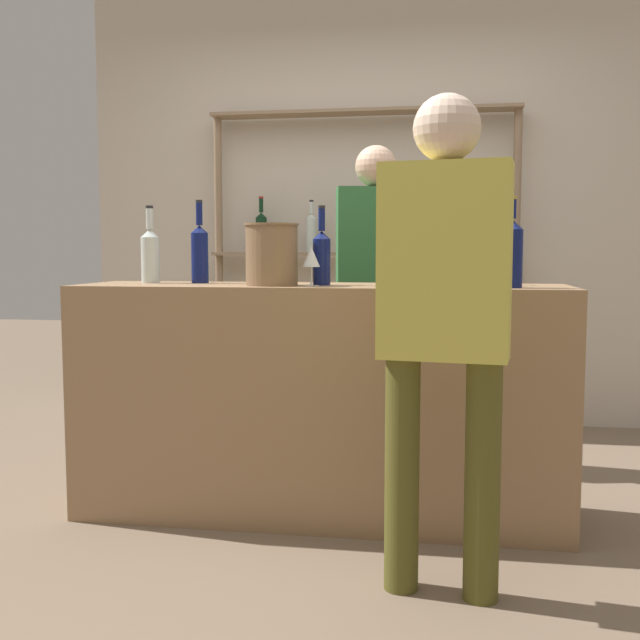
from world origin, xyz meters
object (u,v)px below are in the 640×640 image
at_px(counter_bottle_1, 392,253).
at_px(counter_bottle_3, 322,256).
at_px(counter_bottle_4, 511,251).
at_px(server_behind_counter, 375,274).
at_px(cork_jar, 466,267).
at_px(counter_bottle_2, 453,251).
at_px(ice_bucket, 272,254).
at_px(customer_right, 444,305).
at_px(wine_glass, 311,258).
at_px(counter_bottle_5, 150,254).
at_px(counter_bottle_0, 200,252).

relative_size(counter_bottle_1, counter_bottle_3, 1.10).
xyz_separation_m(counter_bottle_4, server_behind_counter, (-0.59, 1.03, -0.12)).
height_order(counter_bottle_1, cork_jar, counter_bottle_1).
relative_size(counter_bottle_2, cork_jar, 2.44).
relative_size(counter_bottle_1, ice_bucket, 1.42).
bearing_deg(customer_right, wine_glass, 50.65).
xyz_separation_m(counter_bottle_4, wine_glass, (-0.76, 0.02, -0.03)).
distance_m(counter_bottle_2, counter_bottle_3, 0.55).
xyz_separation_m(counter_bottle_4, ice_bucket, (-0.92, 0.05, -0.01)).
xyz_separation_m(counter_bottle_2, server_behind_counter, (-0.39, 0.77, -0.12)).
distance_m(counter_bottle_4, ice_bucket, 0.92).
bearing_deg(counter_bottle_2, cork_jar, -67.87).
distance_m(counter_bottle_1, server_behind_counter, 0.86).
distance_m(counter_bottle_3, customer_right, 0.82).
xyz_separation_m(counter_bottle_1, wine_glass, (-0.30, -0.17, -0.02)).
bearing_deg(counter_bottle_2, server_behind_counter, 116.81).
xyz_separation_m(counter_bottle_2, counter_bottle_3, (-0.53, -0.15, -0.02)).
bearing_deg(ice_bucket, counter_bottle_3, 18.24).
bearing_deg(ice_bucket, cork_jar, 6.94).
xyz_separation_m(counter_bottle_2, wine_glass, (-0.55, -0.24, -0.03)).
xyz_separation_m(counter_bottle_5, cork_jar, (1.33, -0.06, -0.05)).
distance_m(ice_bucket, customer_right, 0.91).
xyz_separation_m(counter_bottle_2, cork_jar, (0.05, -0.12, -0.06)).
xyz_separation_m(counter_bottle_0, counter_bottle_3, (0.55, -0.12, -0.02)).
bearing_deg(counter_bottle_3, counter_bottle_4, -8.48).
bearing_deg(counter_bottle_1, counter_bottle_0, 177.13).
bearing_deg(cork_jar, counter_bottle_2, 112.13).
height_order(counter_bottle_4, ice_bucket, counter_bottle_4).
bearing_deg(counter_bottle_5, server_behind_counter, 42.78).
height_order(counter_bottle_0, counter_bottle_5, counter_bottle_0).
relative_size(counter_bottle_5, cork_jar, 2.24).
xyz_separation_m(counter_bottle_1, server_behind_counter, (-0.14, 0.84, -0.12)).
bearing_deg(counter_bottle_0, counter_bottle_3, -12.19).
xyz_separation_m(counter_bottle_4, cork_jar, (-0.16, 0.14, -0.06)).
xyz_separation_m(cork_jar, customer_right, (-0.09, -0.68, -0.10)).
relative_size(counter_bottle_1, counter_bottle_4, 1.03).
bearing_deg(cork_jar, ice_bucket, -173.06).
bearing_deg(counter_bottle_2, counter_bottle_5, -177.16).
bearing_deg(counter_bottle_0, wine_glass, -22.00).
distance_m(counter_bottle_2, wine_glass, 0.60).
distance_m(counter_bottle_0, counter_bottle_5, 0.21).
distance_m(counter_bottle_3, ice_bucket, 0.20).
xyz_separation_m(counter_bottle_1, cork_jar, (0.30, -0.05, -0.06)).
xyz_separation_m(counter_bottle_3, wine_glass, (-0.03, -0.09, -0.01)).
bearing_deg(server_behind_counter, counter_bottle_3, -20.42).
height_order(counter_bottle_5, cork_jar, counter_bottle_5).
distance_m(counter_bottle_3, server_behind_counter, 0.93).
height_order(counter_bottle_1, counter_bottle_2, counter_bottle_2).
xyz_separation_m(counter_bottle_0, server_behind_counter, (0.69, 0.80, -0.12)).
bearing_deg(ice_bucket, customer_right, -40.70).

